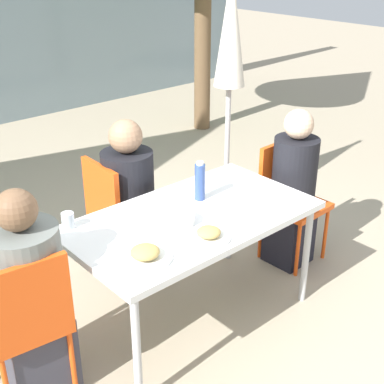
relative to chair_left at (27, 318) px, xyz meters
name	(u,v)px	position (x,y,z in m)	size (l,w,h in m)	color
ground_plane	(192,317)	(1.04, -0.04, -0.52)	(24.00, 24.00, 0.00)	tan
dining_table	(192,224)	(1.04, -0.04, 0.16)	(1.47, 0.82, 0.74)	white
chair_left	(27,318)	(0.00, 0.00, 0.00)	(0.44, 0.44, 0.88)	#E54C14
person_left	(30,302)	(0.06, 0.07, 0.02)	(0.37, 0.37, 1.17)	#383842
chair_right	(288,192)	(2.08, 0.07, 0.00)	(0.41, 0.41, 0.88)	#E54C14
person_right	(293,193)	(2.03, -0.01, 0.04)	(0.31, 0.31, 1.17)	black
chair_far	(116,210)	(0.98, 0.67, 0.00)	(0.41, 0.41, 0.88)	#E54C14
person_far	(129,206)	(1.06, 0.62, 0.02)	(0.35, 0.35, 1.16)	#383842
closed_umbrella	(230,49)	(2.30, 0.93, 0.89)	(0.36, 0.36, 2.05)	#333333
plate_0	(209,235)	(0.93, -0.30, 0.24)	(0.24, 0.24, 0.07)	white
plate_1	(145,255)	(0.55, -0.24, 0.25)	(0.27, 0.27, 0.07)	white
bottle	(200,181)	(1.22, 0.08, 0.34)	(0.06, 0.06, 0.25)	#334C8E
drinking_cup	(68,220)	(0.43, 0.30, 0.26)	(0.07, 0.07, 0.09)	silver
salad_bowl	(179,218)	(0.92, -0.06, 0.25)	(0.18, 0.18, 0.06)	white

